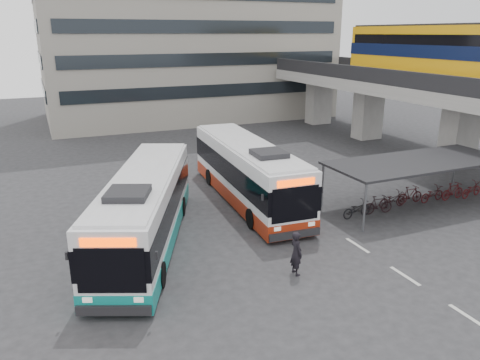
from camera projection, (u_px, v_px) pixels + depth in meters
name	position (u px, v px, depth m)	size (l,w,h in m)	color
ground	(309.00, 256.00, 19.92)	(120.00, 120.00, 0.00)	#28282B
viaduct	(438.00, 74.00, 33.75)	(8.00, 32.00, 9.68)	gray
bike_shelter	(416.00, 182.00, 25.37)	(10.00, 4.00, 2.54)	#595B60
road_markings	(405.00, 276.00, 18.25)	(0.15, 7.60, 0.01)	beige
bus_main	(247.00, 172.00, 26.05)	(3.41, 12.22, 3.57)	white
bus_teal	(145.00, 209.00, 20.61)	(7.05, 11.99, 3.53)	white
pedestrian	(296.00, 253.00, 18.16)	(0.66, 0.43, 1.80)	black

